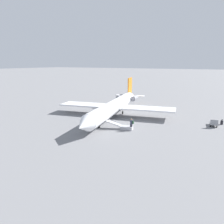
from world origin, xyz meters
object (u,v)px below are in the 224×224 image
Objects in this scene: boarding_stairs at (124,127)px; suitcase at (222,123)px; airplane_main at (115,106)px; passenger at (131,124)px; luggage_cart at (214,123)px.

boarding_stairs is 4.70× the size of suitcase.
airplane_main is 16.28× the size of passenger.
boarding_stairs reaches higher than luggage_cart.
boarding_stairs is 1.35m from passenger.
passenger is (6.68, 6.42, -0.86)m from airplane_main.
passenger reaches higher than suitcase.
airplane_main reaches higher than passenger.
airplane_main reaches higher than suitcase.
suitcase is at bearing -150.53° from passenger.
passenger is 0.74× the size of luggage_cart.
luggage_cart is at bearing -33.72° from suitcase.
boarding_stairs is at bearing 25.82° from airplane_main.
boarding_stairs is at bearing -62.59° from luggage_cart.
boarding_stairs is 1.76× the size of luggage_cart.
boarding_stairs reaches higher than suitcase.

